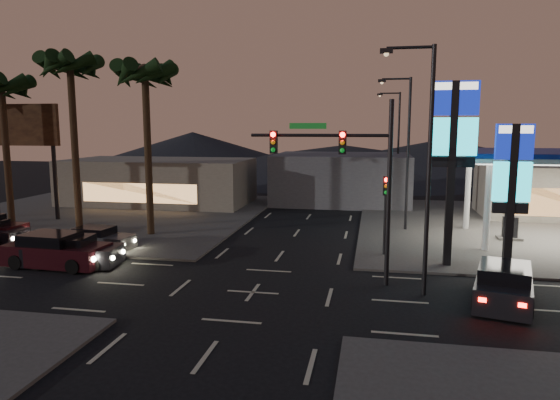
% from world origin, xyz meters
% --- Properties ---
extents(ground, '(140.00, 140.00, 0.00)m').
position_xyz_m(ground, '(0.00, 0.00, 0.00)').
color(ground, black).
rests_on(ground, ground).
extents(corner_lot_ne, '(24.00, 24.00, 0.12)m').
position_xyz_m(corner_lot_ne, '(16.00, 16.00, 0.06)').
color(corner_lot_ne, '#47443F').
rests_on(corner_lot_ne, ground).
extents(corner_lot_nw, '(24.00, 24.00, 0.12)m').
position_xyz_m(corner_lot_nw, '(-16.00, 16.00, 0.06)').
color(corner_lot_nw, '#47443F').
rests_on(corner_lot_nw, ground).
extents(convenience_store, '(10.00, 6.00, 4.00)m').
position_xyz_m(convenience_store, '(18.00, 21.00, 2.00)').
color(convenience_store, '#726B5B').
rests_on(convenience_store, ground).
extents(pylon_sign_tall, '(2.20, 0.35, 9.00)m').
position_xyz_m(pylon_sign_tall, '(8.50, 5.50, 6.39)').
color(pylon_sign_tall, black).
rests_on(pylon_sign_tall, ground).
extents(pylon_sign_short, '(1.60, 0.35, 7.00)m').
position_xyz_m(pylon_sign_short, '(11.00, 4.50, 4.66)').
color(pylon_sign_short, black).
rests_on(pylon_sign_short, ground).
extents(traffic_signal_mast, '(6.10, 0.39, 8.00)m').
position_xyz_m(traffic_signal_mast, '(3.76, 1.99, 5.23)').
color(traffic_signal_mast, black).
rests_on(traffic_signal_mast, ground).
extents(pedestal_signal, '(0.32, 0.39, 4.30)m').
position_xyz_m(pedestal_signal, '(5.50, 6.98, 2.92)').
color(pedestal_signal, black).
rests_on(pedestal_signal, ground).
extents(streetlight_near, '(2.14, 0.25, 10.00)m').
position_xyz_m(streetlight_near, '(6.79, 1.00, 5.72)').
color(streetlight_near, black).
rests_on(streetlight_near, ground).
extents(streetlight_mid, '(2.14, 0.25, 10.00)m').
position_xyz_m(streetlight_mid, '(6.79, 14.00, 5.72)').
color(streetlight_mid, black).
rests_on(streetlight_mid, ground).
extents(streetlight_far, '(2.14, 0.25, 10.00)m').
position_xyz_m(streetlight_far, '(6.79, 28.00, 5.72)').
color(streetlight_far, black).
rests_on(streetlight_far, ground).
extents(palm_a, '(4.41, 4.41, 10.86)m').
position_xyz_m(palm_a, '(-9.00, 9.50, 9.43)').
color(palm_a, black).
rests_on(palm_a, ground).
extents(palm_b, '(4.41, 4.41, 11.46)m').
position_xyz_m(palm_b, '(-14.00, 9.50, 9.97)').
color(palm_b, black).
rests_on(palm_b, ground).
extents(palm_c, '(4.41, 4.41, 10.26)m').
position_xyz_m(palm_c, '(-19.00, 9.50, 8.88)').
color(palm_c, black).
rests_on(palm_c, ground).
extents(billboard, '(6.00, 0.30, 8.50)m').
position_xyz_m(billboard, '(-20.50, 13.00, 6.33)').
color(billboard, black).
rests_on(billboard, ground).
extents(building_far_west, '(16.00, 8.00, 4.00)m').
position_xyz_m(building_far_west, '(-14.00, 22.00, 2.00)').
color(building_far_west, '#726B5B').
rests_on(building_far_west, ground).
extents(building_far_mid, '(12.00, 9.00, 4.40)m').
position_xyz_m(building_far_mid, '(2.00, 26.00, 2.20)').
color(building_far_mid, '#4C4C51').
rests_on(building_far_mid, ground).
extents(hill_left, '(40.00, 40.00, 6.00)m').
position_xyz_m(hill_left, '(-25.00, 60.00, 3.00)').
color(hill_left, black).
rests_on(hill_left, ground).
extents(hill_right, '(50.00, 50.00, 5.00)m').
position_xyz_m(hill_right, '(15.00, 60.00, 2.50)').
color(hill_right, black).
rests_on(hill_right, ground).
extents(hill_center, '(60.00, 60.00, 4.00)m').
position_xyz_m(hill_center, '(0.00, 60.00, 2.00)').
color(hill_center, black).
rests_on(hill_center, ground).
extents(car_lane_a_front, '(4.77, 2.33, 1.51)m').
position_xyz_m(car_lane_a_front, '(-9.73, 2.20, 0.70)').
color(car_lane_a_front, black).
rests_on(car_lane_a_front, ground).
extents(car_lane_a_mid, '(5.21, 2.39, 1.67)m').
position_xyz_m(car_lane_a_mid, '(-10.54, 2.05, 0.77)').
color(car_lane_a_mid, black).
rests_on(car_lane_a_mid, ground).
extents(car_lane_b_front, '(4.10, 2.01, 1.30)m').
position_xyz_m(car_lane_b_front, '(-10.28, 5.48, 0.60)').
color(car_lane_b_front, '#505153').
rests_on(car_lane_b_front, ground).
extents(suv_station, '(3.12, 5.07, 1.58)m').
position_xyz_m(suv_station, '(9.98, 0.65, 0.73)').
color(suv_station, black).
rests_on(suv_station, ground).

